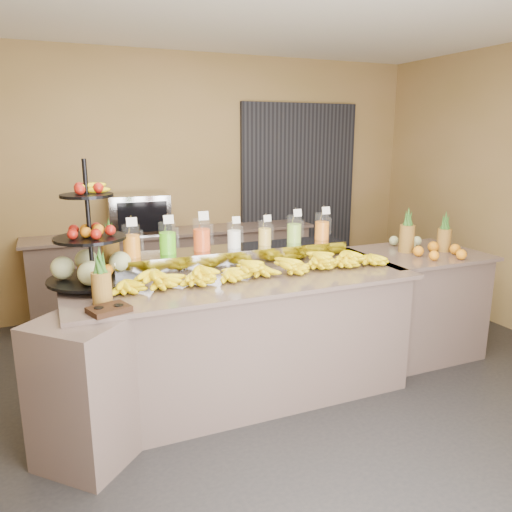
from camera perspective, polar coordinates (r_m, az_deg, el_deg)
ground at (r=3.75m, az=0.11°, el=-17.27°), size 6.00×6.00×0.00m
room_envelope at (r=4.02m, az=-1.86°, el=12.88°), size 6.04×5.02×2.82m
buffet_counter at (r=3.72m, az=-3.14°, el=-9.53°), size 2.75×1.25×0.93m
right_counter at (r=4.71m, az=17.56°, el=-5.08°), size 1.08×0.88×0.93m
back_ledge at (r=5.56m, az=-9.01°, el=-1.78°), size 3.10×0.55×0.93m
pitcher_tray at (r=3.89m, az=-2.49°, el=-0.10°), size 1.85×0.30×0.15m
juice_pitcher_orange_a at (r=3.66m, az=-14.04°, el=1.47°), size 0.13×0.13×0.30m
juice_pitcher_green at (r=3.71m, az=-10.07°, el=1.83°), size 0.13×0.13×0.31m
juice_pitcher_orange_b at (r=3.77m, az=-6.23°, el=2.22°), size 0.13×0.14×0.32m
juice_pitcher_milk at (r=3.86m, az=-2.52°, el=2.25°), size 0.11×0.11×0.26m
juice_pitcher_lemon at (r=3.95m, az=1.02°, el=2.52°), size 0.11×0.11×0.26m
juice_pitcher_lime at (r=4.06m, az=4.38°, el=2.94°), size 0.12×0.12×0.29m
juice_pitcher_orange_c at (r=4.18m, az=7.55°, el=3.20°), size 0.12×0.13×0.29m
banana_heap at (r=3.63m, az=0.40°, el=-1.07°), size 2.13×0.19×0.18m
fruit_stand at (r=3.53m, az=-17.67°, el=0.22°), size 0.67×0.67×0.85m
condiment_caddy at (r=3.02m, az=-16.45°, el=-5.88°), size 0.26×0.23×0.03m
pineapple_left_a at (r=3.14m, az=-17.24°, el=-3.04°), size 0.12×0.12×0.36m
pineapple_left_b at (r=3.88m, az=-16.28°, el=0.48°), size 0.13×0.13×0.41m
right_fruit_pile at (r=4.55m, az=19.40°, el=1.15°), size 0.45×0.43×0.24m
oven_warmer at (r=5.35m, az=-13.25°, el=4.71°), size 0.63×0.46×0.41m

